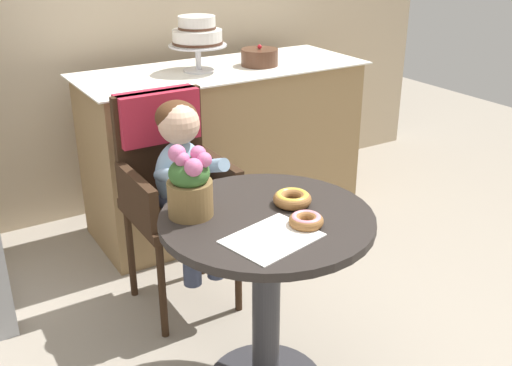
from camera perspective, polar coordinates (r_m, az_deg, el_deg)
The scene contains 10 objects.
cafe_table at distance 2.08m, azimuth 1.00°, elevation -8.34°, with size 0.72×0.72×0.72m.
wicker_chair at distance 2.61m, azimuth -8.32°, elevation 1.56°, with size 0.42×0.45×0.95m.
seated_child at distance 2.46m, azimuth -6.90°, elevation 1.23°, with size 0.27×0.32×0.73m.
paper_napkin at distance 1.83m, azimuth 1.56°, elevation -5.31°, with size 0.28×0.21×0.00m, color white.
donut_front at distance 1.90m, azimuth 4.82°, elevation -3.56°, with size 0.11×0.11×0.04m.
donut_mid at distance 2.04m, azimuth 3.49°, elevation -1.47°, with size 0.13×0.13×0.04m.
flower_vase at distance 1.94m, azimuth -6.36°, elevation -0.02°, with size 0.15×0.16×0.25m.
display_counter at distance 3.37m, azimuth -3.01°, elevation 3.52°, with size 1.56×0.62×0.90m.
tiered_cake_stand at distance 3.14m, azimuth -5.64°, elevation 13.89°, with size 0.30×0.30×0.28m.
round_layer_cake at distance 3.29m, azimuth 0.34°, elevation 11.95°, with size 0.20×0.20×0.11m.
Camera 1 is at (-0.95, -1.48, 1.60)m, focal length 41.79 mm.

